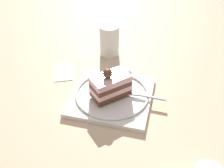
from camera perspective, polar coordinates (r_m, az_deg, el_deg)
ground_plane at (r=0.70m, az=2.39°, el=-3.50°), size 2.40×2.40×0.00m
dessert_plate at (r=0.69m, az=-0.00°, el=-2.64°), size 0.23×0.23×0.02m
cake_slice at (r=0.66m, az=-0.39°, el=-0.24°), size 0.11×0.11×0.09m
whipped_cream_dollop at (r=0.73m, az=2.76°, el=2.37°), size 0.04×0.04×0.04m
fork at (r=0.68m, az=6.92°, el=-2.59°), size 0.12×0.01×0.00m
drink_glass_near at (r=0.87m, az=-0.58°, el=9.39°), size 0.07×0.07×0.11m
folded_napkin at (r=0.82m, az=-11.03°, el=2.86°), size 0.10×0.12×0.00m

